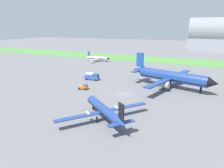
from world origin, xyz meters
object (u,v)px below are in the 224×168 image
(airplane_midfield_jet, at_px, (170,76))
(fuel_truck_midfield, at_px, (92,76))
(pushback_tug_near_gate, at_px, (83,87))
(airplane_taxiing_turboprop, at_px, (98,58))
(airplane_foreground_turboprop, at_px, (104,110))

(airplane_midfield_jet, height_order, fuel_truck_midfield, airplane_midfield_jet)
(airplane_midfield_jet, bearing_deg, pushback_tug_near_gate, -135.98)
(airplane_taxiing_turboprop, bearing_deg, fuel_truck_midfield, -65.40)
(airplane_foreground_turboprop, distance_m, airplane_midfield_jet, 37.59)
(airplane_taxiing_turboprop, height_order, pushback_tug_near_gate, airplane_taxiing_turboprop)
(airplane_taxiing_turboprop, distance_m, fuel_truck_midfield, 50.03)
(airplane_foreground_turboprop, relative_size, airplane_midfield_jet, 0.60)
(airplane_foreground_turboprop, bearing_deg, airplane_midfield_jet, -68.10)
(pushback_tug_near_gate, xyz_separation_m, fuel_truck_midfield, (-3.91, 13.64, 0.67))
(fuel_truck_midfield, bearing_deg, pushback_tug_near_gate, -76.92)
(airplane_taxiing_turboprop, relative_size, pushback_tug_near_gate, 5.46)
(pushback_tug_near_gate, bearing_deg, airplane_foreground_turboprop, -56.88)
(airplane_midfield_jet, bearing_deg, airplane_taxiing_turboprop, 157.67)
(airplane_midfield_jet, height_order, pushback_tug_near_gate, airplane_midfield_jet)
(airplane_midfield_jet, distance_m, fuel_truck_midfield, 33.69)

